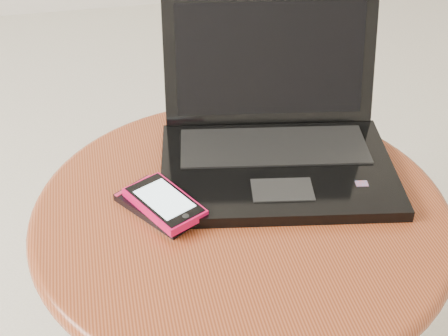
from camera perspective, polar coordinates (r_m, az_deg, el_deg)
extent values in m
cylinder|color=#56260F|center=(1.04, 1.36, -13.17)|extent=(0.09, 0.09, 0.40)
cylinder|color=maroon|center=(0.89, 1.55, -3.95)|extent=(0.55, 0.55, 0.03)
torus|color=maroon|center=(0.89, 1.55, -3.95)|extent=(0.58, 0.58, 0.03)
cube|color=black|center=(0.93, 4.74, -0.13)|extent=(0.37, 0.29, 0.02)
cube|color=black|center=(0.97, 4.45, 1.94)|extent=(0.29, 0.15, 0.00)
cube|color=black|center=(0.88, 5.21, -1.94)|extent=(0.09, 0.06, 0.00)
cube|color=red|center=(0.91, 12.15, -1.36)|extent=(0.02, 0.02, 0.00)
cube|color=black|center=(1.00, 4.10, 9.66)|extent=(0.33, 0.11, 0.20)
cube|color=black|center=(1.00, 4.12, 9.61)|extent=(0.29, 0.09, 0.17)
cube|color=black|center=(0.87, -5.75, -3.36)|extent=(0.12, 0.13, 0.01)
cube|color=#BA2347|center=(0.90, -8.07, -1.57)|extent=(0.06, 0.04, 0.00)
cube|color=#D70C4B|center=(0.86, -5.31, -3.12)|extent=(0.11, 0.13, 0.01)
cube|color=black|center=(0.85, -5.34, -2.78)|extent=(0.10, 0.12, 0.00)
cube|color=silver|center=(0.85, -5.34, -2.74)|extent=(0.08, 0.09, 0.00)
cylinder|color=black|center=(0.82, -3.43, -4.29)|extent=(0.01, 0.01, 0.00)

